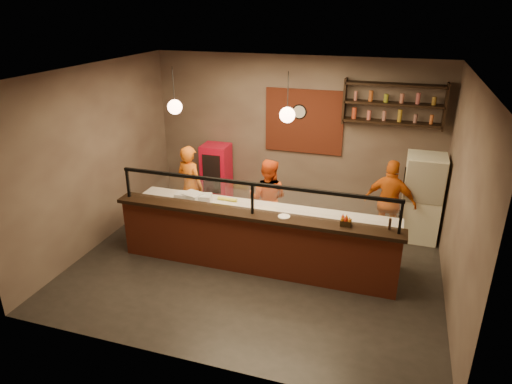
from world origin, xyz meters
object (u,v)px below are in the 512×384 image
(condiment_caddy, at_px, (346,223))
(pepper_mill, at_px, (390,224))
(wall_clock, at_px, (299,112))
(red_cooler, at_px, (217,174))
(pizza_dough, at_px, (264,211))
(cook_right, at_px, (390,202))
(cook_mid, at_px, (268,199))
(fridge, at_px, (422,198))
(cook_left, at_px, (190,186))

(condiment_caddy, distance_m, pepper_mill, 0.63)
(wall_clock, xyz_separation_m, red_cooler, (-1.73, -0.31, -1.43))
(wall_clock, distance_m, pizza_dough, 2.60)
(condiment_caddy, bearing_deg, wall_clock, 116.37)
(cook_right, xyz_separation_m, red_cooler, (-3.68, 0.72, -0.13))
(cook_mid, bearing_deg, fridge, -162.04)
(pizza_dough, bearing_deg, cook_mid, 101.46)
(pizza_dough, xyz_separation_m, condiment_caddy, (1.41, -0.42, 0.20))
(red_cooler, bearing_deg, cook_mid, -38.58)
(condiment_caddy, bearing_deg, red_cooler, 141.82)
(cook_mid, xyz_separation_m, pizza_dough, (0.17, -0.83, 0.14))
(red_cooler, bearing_deg, cook_right, -11.90)
(cook_mid, relative_size, pizza_dough, 3.44)
(cook_right, height_order, red_cooler, cook_right)
(red_cooler, relative_size, pizza_dough, 2.98)
(wall_clock, distance_m, condiment_caddy, 3.21)
(wall_clock, height_order, pizza_dough, wall_clock)
(wall_clock, bearing_deg, red_cooler, -169.83)
(pizza_dough, height_order, condiment_caddy, condiment_caddy)
(fridge, distance_m, pepper_mill, 2.08)
(cook_mid, height_order, red_cooler, cook_mid)
(red_cooler, height_order, pizza_dough, red_cooler)
(condiment_caddy, bearing_deg, pepper_mill, 4.99)
(wall_clock, relative_size, cook_left, 0.18)
(fridge, bearing_deg, cook_mid, -163.72)
(cook_right, height_order, pizza_dough, cook_right)
(fridge, bearing_deg, red_cooler, 174.92)
(cook_left, distance_m, condiment_caddy, 3.42)
(condiment_caddy, bearing_deg, cook_right, 70.75)
(pizza_dough, relative_size, pepper_mill, 2.50)
(wall_clock, height_order, red_cooler, wall_clock)
(wall_clock, bearing_deg, pepper_mill, -53.52)
(cook_mid, height_order, cook_right, cook_right)
(cook_left, xyz_separation_m, condiment_caddy, (3.16, -1.27, 0.29))
(cook_mid, relative_size, pepper_mill, 8.60)
(cook_mid, xyz_separation_m, pepper_mill, (2.20, -1.20, 0.38))
(cook_left, bearing_deg, condiment_caddy, 176.13)
(cook_left, height_order, condiment_caddy, cook_left)
(cook_right, bearing_deg, condiment_caddy, 80.75)
(cook_right, relative_size, pizza_dough, 3.56)
(wall_clock, height_order, cook_right, wall_clock)
(pepper_mill, bearing_deg, cook_mid, 151.43)
(fridge, distance_m, red_cooler, 4.25)
(wall_clock, relative_size, condiment_caddy, 1.87)
(cook_mid, height_order, pepper_mill, cook_mid)
(wall_clock, bearing_deg, cook_right, -27.95)
(cook_mid, relative_size, fridge, 0.94)
(wall_clock, xyz_separation_m, cook_mid, (-0.22, -1.48, -1.33))
(fridge, bearing_deg, cook_left, -169.75)
(pizza_dough, bearing_deg, condiment_caddy, -16.73)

